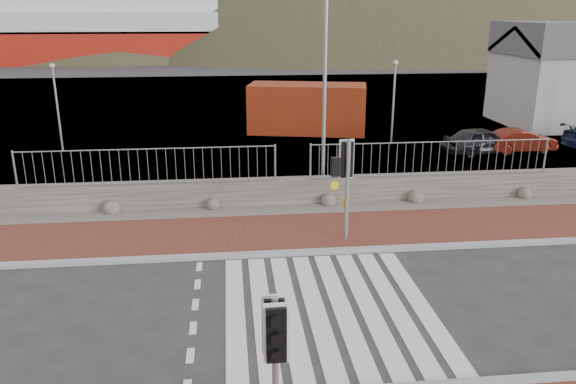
{
  "coord_description": "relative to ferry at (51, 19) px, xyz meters",
  "views": [
    {
      "loc": [
        -2.1,
        -11.04,
        6.4
      ],
      "look_at": [
        -0.61,
        3.0,
        1.82
      ],
      "focal_mm": 35.0,
      "sensor_mm": 36.0,
      "label": 1
    }
  ],
  "objects": [
    {
      "name": "traffic_signal_near",
      "position": [
        23.11,
        -71.91,
        -3.53
      ],
      "size": [
        0.37,
        0.23,
        2.55
      ],
      "rotation": [
        0.0,
        0.0,
        0.02
      ],
      "color": "gray",
      "rests_on": "ground"
    },
    {
      "name": "car_a",
      "position": [
        34.28,
        -54.37,
        -4.74
      ],
      "size": [
        3.82,
        2.1,
        1.23
      ],
      "primitive_type": "imported",
      "rotation": [
        0.0,
        0.0,
        1.76
      ],
      "color": "black",
      "rests_on": "ground"
    },
    {
      "name": "traffic_signal_far",
      "position": [
        25.78,
        -64.09,
        -3.16
      ],
      "size": [
        0.73,
        0.32,
        3.02
      ],
      "rotation": [
        0.0,
        0.0,
        3.29
      ],
      "color": "gray",
      "rests_on": "ground"
    },
    {
      "name": "water",
      "position": [
        24.65,
        -5.0,
        -5.36
      ],
      "size": [
        220.0,
        50.0,
        0.05
      ],
      "primitive_type": "cube",
      "color": "#3F4C54",
      "rests_on": "ground"
    },
    {
      "name": "shipping_container",
      "position": [
        26.84,
        -48.67,
        -4.05
      ],
      "size": [
        6.69,
        3.94,
        2.61
      ],
      "primitive_type": "cube",
      "rotation": [
        0.0,
        0.0,
        -0.22
      ],
      "color": "maroon",
      "rests_on": "ground"
    },
    {
      "name": "kerb_far",
      "position": [
        24.65,
        -64.9,
        -5.31
      ],
      "size": [
        40.0,
        0.25,
        0.12
      ],
      "primitive_type": "cube",
      "color": "gray",
      "rests_on": "ground"
    },
    {
      "name": "gravel_strip",
      "position": [
        24.65,
        -61.4,
        -5.33
      ],
      "size": [
        40.0,
        1.5,
        0.06
      ],
      "primitive_type": "cube",
      "color": "#59544C",
      "rests_on": "ground"
    },
    {
      "name": "railing",
      "position": [
        24.65,
        -60.75,
        -3.54
      ],
      "size": [
        18.07,
        0.07,
        1.22
      ],
      "color": "gray",
      "rests_on": "stone_wall"
    },
    {
      "name": "stone_wall",
      "position": [
        24.65,
        -60.6,
        -4.91
      ],
      "size": [
        40.0,
        0.6,
        0.9
      ],
      "primitive_type": "cube",
      "color": "#48433B",
      "rests_on": "ground"
    },
    {
      "name": "quay",
      "position": [
        24.65,
        -40.0,
        -5.36
      ],
      "size": [
        120.0,
        40.0,
        0.5
      ],
      "primitive_type": "cube",
      "color": "#4C4C4F",
      "rests_on": "ground"
    },
    {
      "name": "sidewalk_far",
      "position": [
        24.65,
        -63.4,
        -5.32
      ],
      "size": [
        40.0,
        3.0,
        0.08
      ],
      "primitive_type": "cube",
      "color": "brown",
      "rests_on": "ground"
    },
    {
      "name": "hills_backdrop",
      "position": [
        31.4,
        20.0,
        -28.42
      ],
      "size": [
        254.0,
        90.0,
        100.0
      ],
      "color": "#2C311D",
      "rests_on": "ground"
    },
    {
      "name": "ground",
      "position": [
        24.65,
        -67.9,
        -5.36
      ],
      "size": [
        220.0,
        220.0,
        0.0
      ],
      "primitive_type": "plane",
      "color": "#28282B",
      "rests_on": "ground"
    },
    {
      "name": "zebra_crossing",
      "position": [
        24.65,
        -67.9,
        -5.36
      ],
      "size": [
        4.62,
        5.6,
        0.01
      ],
      "color": "silver",
      "rests_on": "ground"
    },
    {
      "name": "ferry",
      "position": [
        0.0,
        0.0,
        0.0
      ],
      "size": [
        50.0,
        16.0,
        20.0
      ],
      "color": "maroon",
      "rests_on": "ground"
    },
    {
      "name": "streetlight",
      "position": [
        25.99,
        -59.8,
        -0.94
      ],
      "size": [
        1.67,
        0.23,
        7.86
      ],
      "rotation": [
        0.0,
        0.0,
        -0.03
      ],
      "color": "gray",
      "rests_on": "ground"
    },
    {
      "name": "car_b",
      "position": [
        36.24,
        -54.3,
        -4.82
      ],
      "size": [
        3.37,
        1.38,
        1.09
      ],
      "primitive_type": "imported",
      "rotation": [
        0.0,
        0.0,
        1.64
      ],
      "color": "#52120B",
      "rests_on": "ground"
    }
  ]
}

